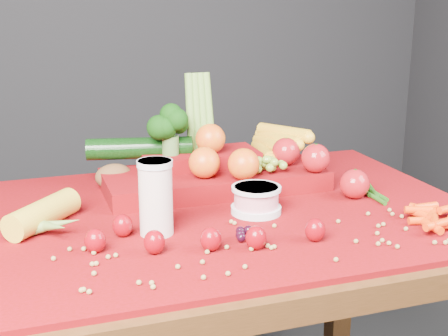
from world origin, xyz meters
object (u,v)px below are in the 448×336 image
object	(u,v)px
yogurt_bowl	(256,199)
milk_glass	(156,195)
produce_mound	(220,163)
table	(227,255)

from	to	relation	value
yogurt_bowl	milk_glass	bearing A→B (deg)	-168.08
produce_mound	table	bearing A→B (deg)	-102.94
table	produce_mound	world-z (taller)	produce_mound
milk_glass	yogurt_bowl	size ratio (longest dim) A/B	1.38
table	milk_glass	size ratio (longest dim) A/B	7.44
yogurt_bowl	table	bearing A→B (deg)	142.95
milk_glass	produce_mound	xyz separation A→B (m)	(0.21, 0.25, -0.02)
table	milk_glass	bearing A→B (deg)	-153.50
table	yogurt_bowl	world-z (taller)	yogurt_bowl
table	produce_mound	xyz separation A→B (m)	(0.04, 0.16, 0.17)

